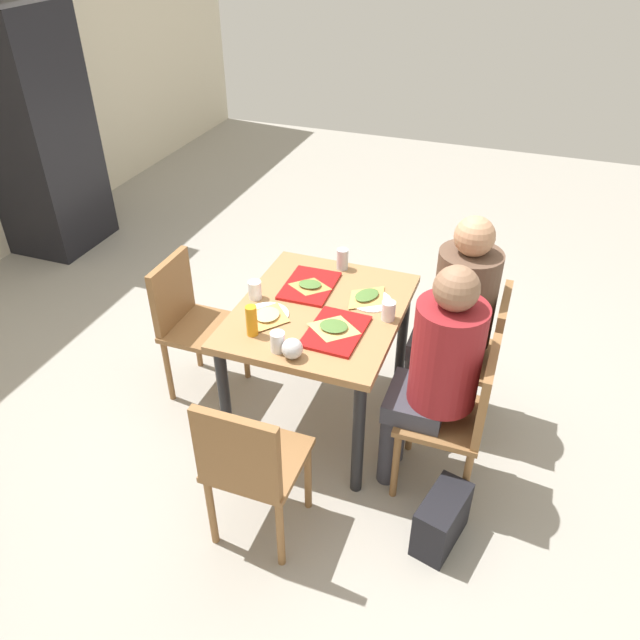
# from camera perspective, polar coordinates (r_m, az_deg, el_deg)

# --- Properties ---
(ground_plane) EXTENTS (10.00, 10.00, 0.02)m
(ground_plane) POSITION_cam_1_polar(r_m,az_deg,el_deg) (3.68, -0.00, -8.81)
(ground_plane) COLOR #9E998E
(main_table) EXTENTS (1.01, 0.84, 0.75)m
(main_table) POSITION_cam_1_polar(r_m,az_deg,el_deg) (3.27, -0.00, -0.46)
(main_table) COLOR #9E7247
(main_table) RESTS_ON ground_plane
(chair_near_left) EXTENTS (0.40, 0.40, 0.86)m
(chair_near_left) POSITION_cam_1_polar(r_m,az_deg,el_deg) (3.03, 12.84, -8.23)
(chair_near_left) COLOR olive
(chair_near_left) RESTS_ON ground_plane
(chair_near_right) EXTENTS (0.40, 0.40, 0.86)m
(chair_near_right) POSITION_cam_1_polar(r_m,az_deg,el_deg) (3.43, 14.22, -2.73)
(chair_near_right) COLOR olive
(chair_near_right) RESTS_ON ground_plane
(chair_far_side) EXTENTS (0.40, 0.40, 0.86)m
(chair_far_side) POSITION_cam_1_polar(r_m,az_deg,el_deg) (3.65, -11.91, 0.24)
(chair_far_side) COLOR olive
(chair_far_side) RESTS_ON ground_plane
(chair_left_end) EXTENTS (0.40, 0.40, 0.86)m
(chair_left_end) POSITION_cam_1_polar(r_m,az_deg,el_deg) (2.75, -6.53, -12.99)
(chair_left_end) COLOR olive
(chair_left_end) RESTS_ON ground_plane
(person_in_red) EXTENTS (0.32, 0.42, 1.27)m
(person_in_red) POSITION_cam_1_polar(r_m,az_deg,el_deg) (2.88, 10.73, -4.07)
(person_in_red) COLOR #383842
(person_in_red) RESTS_ON ground_plane
(person_in_brown_jacket) EXTENTS (0.32, 0.42, 1.27)m
(person_in_brown_jacket) POSITION_cam_1_polar(r_m,az_deg,el_deg) (3.29, 12.43, 1.15)
(person_in_brown_jacket) COLOR #383842
(person_in_brown_jacket) RESTS_ON ground_plane
(tray_red_near) EXTENTS (0.37, 0.27, 0.02)m
(tray_red_near) POSITION_cam_1_polar(r_m,az_deg,el_deg) (3.03, 1.46, -1.04)
(tray_red_near) COLOR #B21414
(tray_red_near) RESTS_ON main_table
(tray_red_far) EXTENTS (0.37, 0.27, 0.02)m
(tray_red_far) POSITION_cam_1_polar(r_m,az_deg,el_deg) (3.38, -0.98, 3.18)
(tray_red_far) COLOR #B21414
(tray_red_far) RESTS_ON main_table
(paper_plate_center) EXTENTS (0.22, 0.22, 0.01)m
(paper_plate_center) POSITION_cam_1_polar(r_m,az_deg,el_deg) (3.16, -4.87, 0.52)
(paper_plate_center) COLOR white
(paper_plate_center) RESTS_ON main_table
(paper_plate_near_edge) EXTENTS (0.22, 0.22, 0.01)m
(paper_plate_near_edge) POSITION_cam_1_polar(r_m,az_deg,el_deg) (3.27, 4.71, 1.77)
(paper_plate_near_edge) COLOR white
(paper_plate_near_edge) RESTS_ON main_table
(pizza_slice_a) EXTENTS (0.18, 0.21, 0.02)m
(pizza_slice_a) POSITION_cam_1_polar(r_m,az_deg,el_deg) (3.03, 1.28, -0.65)
(pizza_slice_a) COLOR #DBAD60
(pizza_slice_a) RESTS_ON tray_red_near
(pizza_slice_b) EXTENTS (0.16, 0.19, 0.02)m
(pizza_slice_b) POSITION_cam_1_polar(r_m,az_deg,el_deg) (3.35, -0.94, 3.24)
(pizza_slice_b) COLOR #C68C47
(pizza_slice_b) RESTS_ON tray_red_far
(pizza_slice_c) EXTENTS (0.21, 0.18, 0.02)m
(pizza_slice_c) POSITION_cam_1_polar(r_m,az_deg,el_deg) (3.13, -4.88, 0.41)
(pizza_slice_c) COLOR tan
(pizza_slice_c) RESTS_ON paper_plate_center
(pizza_slice_d) EXTENTS (0.26, 0.22, 0.02)m
(pizza_slice_d) POSITION_cam_1_polar(r_m,az_deg,el_deg) (3.28, 4.34, 2.22)
(pizza_slice_d) COLOR tan
(pizza_slice_d) RESTS_ON paper_plate_near_edge
(plastic_cup_a) EXTENTS (0.07, 0.07, 0.10)m
(plastic_cup_a) POSITION_cam_1_polar(r_m,az_deg,el_deg) (3.28, -6.01, 2.78)
(plastic_cup_a) COLOR white
(plastic_cup_a) RESTS_ON main_table
(plastic_cup_b) EXTENTS (0.07, 0.07, 0.10)m
(plastic_cup_b) POSITION_cam_1_polar(r_m,az_deg,el_deg) (3.12, 6.32, 0.86)
(plastic_cup_b) COLOR white
(plastic_cup_b) RESTS_ON main_table
(plastic_cup_c) EXTENTS (0.07, 0.07, 0.10)m
(plastic_cup_c) POSITION_cam_1_polar(r_m,az_deg,el_deg) (2.89, -3.92, -2.01)
(plastic_cup_c) COLOR white
(plastic_cup_c) RESTS_ON main_table
(soda_can) EXTENTS (0.07, 0.07, 0.12)m
(soda_can) POSITION_cam_1_polar(r_m,az_deg,el_deg) (3.53, 2.08, 5.63)
(soda_can) COLOR #B7BCC6
(soda_can) RESTS_ON main_table
(condiment_bottle) EXTENTS (0.06, 0.06, 0.16)m
(condiment_bottle) POSITION_cam_1_polar(r_m,az_deg,el_deg) (2.99, -6.32, -0.07)
(condiment_bottle) COLOR orange
(condiment_bottle) RESTS_ON main_table
(foil_bundle) EXTENTS (0.10, 0.10, 0.10)m
(foil_bundle) POSITION_cam_1_polar(r_m,az_deg,el_deg) (2.85, -2.57, -2.64)
(foil_bundle) COLOR silver
(foil_bundle) RESTS_ON main_table
(handbag) EXTENTS (0.35, 0.23, 0.28)m
(handbag) POSITION_cam_1_polar(r_m,az_deg,el_deg) (3.06, 11.13, -17.59)
(handbag) COLOR black
(handbag) RESTS_ON ground_plane
(drink_fridge) EXTENTS (0.70, 0.60, 1.90)m
(drink_fridge) POSITION_cam_1_polar(r_m,az_deg,el_deg) (5.58, -24.48, 15.36)
(drink_fridge) COLOR black
(drink_fridge) RESTS_ON ground_plane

